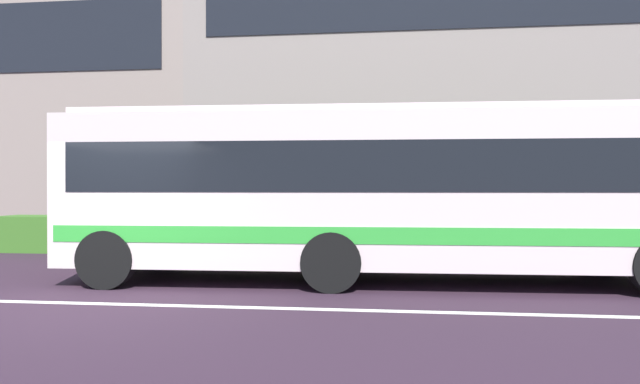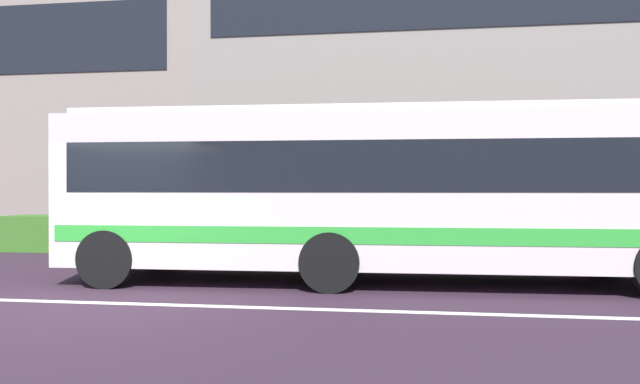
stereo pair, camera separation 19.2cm
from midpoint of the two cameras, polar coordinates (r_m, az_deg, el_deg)
ground_plane at (r=8.89m, az=-23.14°, el=-10.77°), size 160.00×160.00×0.00m
lane_centre_line at (r=8.89m, az=-23.14°, el=-10.74°), size 60.00×0.16×0.01m
hedge_row_far at (r=13.74m, az=4.50°, el=-4.76°), size 19.33×1.10×0.96m
apartment_block_left at (r=26.97m, az=-28.26°, el=9.26°), size 18.05×9.39×11.79m
apartment_block_right at (r=22.51m, az=16.37°, el=13.80°), size 19.81×9.39×13.88m
transit_bus at (r=9.92m, az=6.05°, el=0.44°), size 11.13×2.82×3.13m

